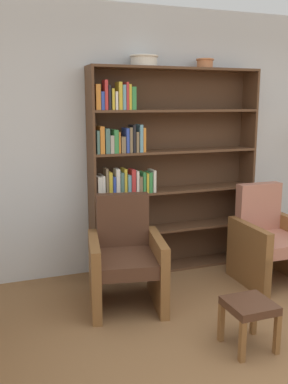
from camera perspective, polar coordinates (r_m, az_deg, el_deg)
name	(u,v)px	position (r m, az deg, el deg)	size (l,w,h in m)	color
wall_back	(180,141)	(4.75, 4.78, 6.83)	(12.00, 0.06, 2.75)	silver
bookshelf	(157,173)	(4.50, 1.78, 2.49)	(1.82, 0.30, 2.13)	brown
bowl_sage	(144,60)	(4.39, -0.01, 17.18)	(0.29, 0.29, 0.11)	silver
bowl_terracotta	(205,63)	(4.66, 8.12, 16.69)	(0.19, 0.19, 0.10)	#C67547
armchair_leather	(126,259)	(3.86, -2.46, -8.93)	(0.76, 0.79, 0.97)	brown
armchair_cushioned	(269,241)	(4.53, 16.37, -6.23)	(0.65, 0.69, 0.97)	brown
footstool	(249,311)	(3.34, 13.87, -15.11)	(0.33, 0.33, 0.36)	brown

